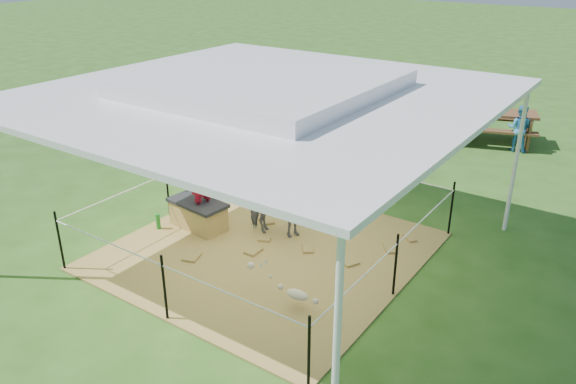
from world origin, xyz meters
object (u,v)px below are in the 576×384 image
Objects in this scene: foal at (297,293)px; picnic_table_near at (495,127)px; green_bottle at (158,221)px; pony at (277,212)px; woman at (200,174)px; straw_bale at (199,216)px; distant_person at (519,128)px.

picnic_table_near is (0.09, 8.88, 0.12)m from foal.
green_bottle is 0.26× the size of pony.
picnic_table_near is (1.54, 7.32, -0.07)m from pony.
woman reaches higher than pony.
straw_bale reaches higher than green_bottle.
woman reaches higher than distant_person.
woman is 2.99m from foal.
woman is at bearing -0.00° from straw_bale.
picnic_table_near is (2.88, 7.84, 0.15)m from straw_bale.
woman is 1.20m from green_bottle.
picnic_table_near is (3.43, 8.29, 0.23)m from green_bottle.
green_bottle is at bearing -49.56° from woman.
foal is 0.47× the size of picnic_table_near.
foal is at bearing -154.43° from pony.
straw_bale is 0.72m from green_bottle.
pony is at bearing 69.15° from distant_person.
pony is 2.14m from foal.
distant_person is at bearing 64.63° from straw_bale.
straw_bale is 8.28m from distant_person.
straw_bale is 2.98m from foal.
foal is (2.79, -1.04, 0.03)m from straw_bale.
distant_person is at bearing 62.67° from green_bottle.
green_bottle is at bearing 166.75° from foal.
green_bottle is at bearing 59.43° from distant_person.
pony reaches higher than picnic_table_near.
woman is at bearing 155.64° from foal.
distant_person is (0.66, -0.37, 0.17)m from picnic_table_near.
straw_bale is 8.36m from picnic_table_near.
foal is at bearing -9.98° from green_bottle.
picnic_table_near reaches higher than green_bottle.
pony is at bearing 27.22° from green_bottle.
straw_bale is at bearing 39.29° from green_bottle.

